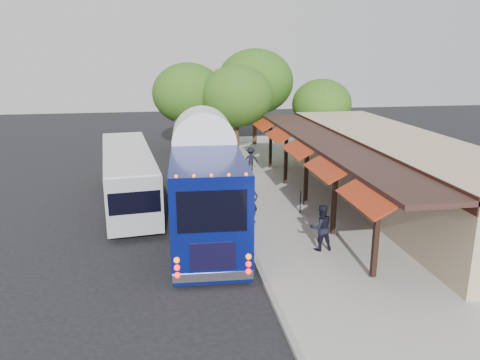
{
  "coord_description": "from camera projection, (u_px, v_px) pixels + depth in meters",
  "views": [
    {
      "loc": [
        -3.19,
        -17.85,
        7.82
      ],
      "look_at": [
        0.32,
        3.48,
        1.8
      ],
      "focal_mm": 35.0,
      "sensor_mm": 36.0,
      "label": 1
    }
  ],
  "objects": [
    {
      "name": "tree_left",
      "position": [
        237.0,
        96.0,
        34.3
      ],
      "size": [
        5.34,
        5.34,
        6.84
      ],
      "color": "#382314",
      "rests_on": "ground"
    },
    {
      "name": "curb",
      "position": [
        233.0,
        211.0,
        23.36
      ],
      "size": [
        0.2,
        40.0,
        0.16
      ],
      "primitive_type": "cube",
      "color": "gray",
      "rests_on": "ground"
    },
    {
      "name": "sidewalk",
      "position": [
        328.0,
        206.0,
        24.13
      ],
      "size": [
        10.0,
        40.0,
        0.15
      ],
      "primitive_type": "cube",
      "color": "#9E9B93",
      "rests_on": "ground"
    },
    {
      "name": "ped_d",
      "position": [
        251.0,
        159.0,
        30.52
      ],
      "size": [
        1.04,
        0.62,
        1.57
      ],
      "primitive_type": "imported",
      "rotation": [
        0.0,
        0.0,
        3.11
      ],
      "color": "black",
      "rests_on": "sidewalk"
    },
    {
      "name": "city_bus",
      "position": [
        128.0,
        174.0,
        24.19
      ],
      "size": [
        3.57,
        11.03,
        2.91
      ],
      "rotation": [
        0.0,
        0.0,
        0.11
      ],
      "color": "#989BA0",
      "rests_on": "ground"
    },
    {
      "name": "sign_board",
      "position": [
        300.0,
        199.0,
        22.64
      ],
      "size": [
        0.19,
        0.46,
        1.05
      ],
      "rotation": [
        0.0,
        0.0,
        -0.33
      ],
      "color": "black",
      "rests_on": "sidewalk"
    },
    {
      "name": "ped_c",
      "position": [
        237.0,
        166.0,
        28.01
      ],
      "size": [
        1.18,
        0.57,
        1.95
      ],
      "primitive_type": "imported",
      "rotation": [
        0.0,
        0.0,
        3.23
      ],
      "color": "black",
      "rests_on": "sidewalk"
    },
    {
      "name": "ped_b",
      "position": [
        321.0,
        227.0,
        18.39
      ],
      "size": [
        0.94,
        0.75,
        1.88
      ],
      "primitive_type": "imported",
      "rotation": [
        0.0,
        0.0,
        3.19
      ],
      "color": "black",
      "rests_on": "sidewalk"
    },
    {
      "name": "ped_a",
      "position": [
        251.0,
        203.0,
        21.3
      ],
      "size": [
        0.79,
        0.65,
        1.87
      ],
      "primitive_type": "imported",
      "rotation": [
        0.0,
        0.0,
        0.34
      ],
      "color": "black",
      "rests_on": "sidewalk"
    },
    {
      "name": "tree_far",
      "position": [
        188.0,
        94.0,
        35.5
      ],
      "size": [
        5.43,
        5.43,
        6.95
      ],
      "color": "#382314",
      "rests_on": "ground"
    },
    {
      "name": "tree_right",
      "position": [
        322.0,
        105.0,
        35.44
      ],
      "size": [
        4.5,
        4.5,
        5.76
      ],
      "color": "#382314",
      "rests_on": "ground"
    },
    {
      "name": "station_shelter",
      "position": [
        392.0,
        170.0,
        24.18
      ],
      "size": [
        8.15,
        20.0,
        3.6
      ],
      "color": "tan",
      "rests_on": "ground"
    },
    {
      "name": "coach_bus",
      "position": [
        204.0,
        175.0,
        21.5
      ],
      "size": [
        3.41,
        13.29,
        4.22
      ],
      "rotation": [
        0.0,
        0.0,
        -0.05
      ],
      "color": "#07105A",
      "rests_on": "ground"
    },
    {
      "name": "tree_mid",
      "position": [
        255.0,
        82.0,
        38.18
      ],
      "size": [
        6.23,
        6.23,
        7.98
      ],
      "color": "#382314",
      "rests_on": "ground"
    },
    {
      "name": "ground",
      "position": [
        246.0,
        244.0,
        19.57
      ],
      "size": [
        90.0,
        90.0,
        0.0
      ],
      "primitive_type": "plane",
      "color": "black",
      "rests_on": "ground"
    }
  ]
}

